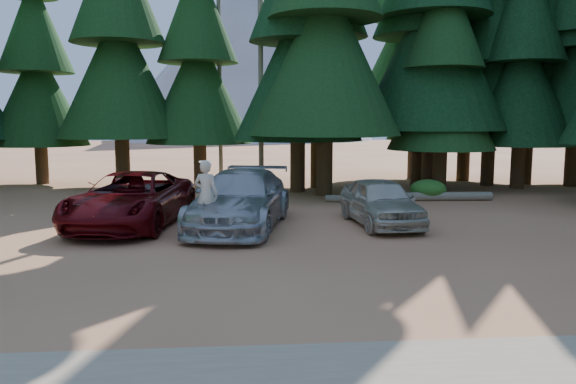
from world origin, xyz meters
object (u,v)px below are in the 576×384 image
at_px(log_left, 134,202).
at_px(log_mid, 370,200).
at_px(frisbee_player, 206,194).
at_px(silver_minivan_center, 240,200).
at_px(silver_minivan_right, 380,202).
at_px(log_right, 424,196).
at_px(red_pickup, 131,200).

distance_m(log_left, log_mid, 9.14).
bearing_deg(frisbee_player, log_mid, -113.04).
distance_m(silver_minivan_center, frisbee_player, 2.03).
distance_m(silver_minivan_right, log_right, 5.96).
distance_m(frisbee_player, log_left, 7.35).
bearing_deg(silver_minivan_right, log_left, 146.52).
relative_size(silver_minivan_center, log_right, 1.08).
height_order(frisbee_player, log_right, frisbee_player).
relative_size(frisbee_player, log_mid, 0.53).
xyz_separation_m(frisbee_player, log_left, (-3.19, 6.53, -1.13)).
bearing_deg(log_right, log_mid, -165.57).
height_order(red_pickup, silver_minivan_center, silver_minivan_center).
xyz_separation_m(red_pickup, silver_minivan_right, (7.70, -0.39, -0.09)).
height_order(silver_minivan_center, silver_minivan_right, silver_minivan_center).
relative_size(silver_minivan_center, log_mid, 1.71).
distance_m(red_pickup, log_mid, 9.40).
bearing_deg(log_right, red_pickup, -154.44).
distance_m(frisbee_player, log_mid, 8.87).
bearing_deg(log_mid, frisbee_player, -115.65).
bearing_deg(frisbee_player, silver_minivan_center, -97.51).
height_order(red_pickup, log_right, red_pickup).
bearing_deg(log_mid, log_right, 29.40).
distance_m(red_pickup, silver_minivan_center, 3.39).
distance_m(silver_minivan_right, log_left, 9.64).
bearing_deg(log_mid, red_pickup, -136.61).
distance_m(silver_minivan_center, silver_minivan_right, 4.35).
height_order(silver_minivan_right, frisbee_player, frisbee_player).
relative_size(frisbee_player, log_left, 0.42).
bearing_deg(silver_minivan_center, log_left, 142.84).
xyz_separation_m(silver_minivan_right, frisbee_player, (-5.25, -1.91, 0.54)).
relative_size(silver_minivan_center, log_left, 1.38).
bearing_deg(log_right, silver_minivan_center, -142.86).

